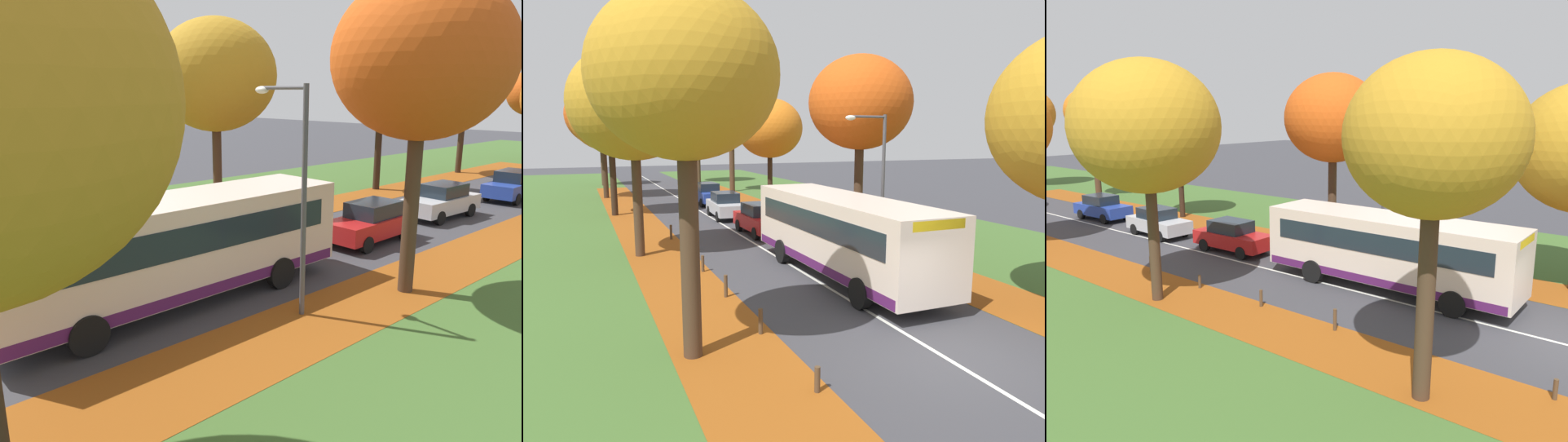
{
  "view_description": "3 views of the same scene",
  "coord_description": "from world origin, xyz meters",
  "views": [
    {
      "loc": [
        12.7,
        -0.21,
        5.79
      ],
      "look_at": [
        0.98,
        10.23,
        1.81
      ],
      "focal_mm": 35.0,
      "sensor_mm": 36.0,
      "label": 1
    },
    {
      "loc": [
        -7.79,
        -8.91,
        5.17
      ],
      "look_at": [
        0.67,
        11.73,
        1.4
      ],
      "focal_mm": 35.0,
      "sensor_mm": 36.0,
      "label": 2
    },
    {
      "loc": [
        -16.32,
        -2.47,
        7.04
      ],
      "look_at": [
        1.91,
        11.83,
        2.02
      ],
      "focal_mm": 35.0,
      "sensor_mm": 36.0,
      "label": 3
    }
  ],
  "objects": [
    {
      "name": "grass_verge_left",
      "position": [
        -9.2,
        20.0,
        0.0
      ],
      "size": [
        12.0,
        90.0,
        0.01
      ],
      "primitive_type": "cube",
      "color": "#3D6028",
      "rests_on": "ground"
    },
    {
      "name": "leaf_litter_left",
      "position": [
        -4.6,
        14.0,
        0.01
      ],
      "size": [
        2.8,
        60.0,
        0.0
      ],
      "primitive_type": "cube",
      "color": "#8C4714",
      "rests_on": "grass_verge_left"
    },
    {
      "name": "leaf_litter_right",
      "position": [
        4.6,
        14.0,
        0.01
      ],
      "size": [
        2.8,
        60.0,
        0.0
      ],
      "primitive_type": "cube",
      "color": "#8C4714",
      "rests_on": "grass_verge_right"
    },
    {
      "name": "road_centre_line",
      "position": [
        0.0,
        20.0,
        0.0
      ],
      "size": [
        0.12,
        80.0,
        0.01
      ],
      "primitive_type": "cube",
      "color": "silver",
      "rests_on": "ground"
    },
    {
      "name": "tree_left_near",
      "position": [
        -5.42,
        13.34,
        6.47
      ],
      "size": [
        5.28,
        5.28,
        8.87
      ],
      "color": "#422D1E",
      "rests_on": "ground"
    },
    {
      "name": "tree_left_mid",
      "position": [
        -5.58,
        25.59,
        6.33
      ],
      "size": [
        4.97,
        4.97,
        8.59
      ],
      "color": "black",
      "rests_on": "ground"
    },
    {
      "name": "tree_left_far",
      "position": [
        -5.54,
        35.69,
        6.79
      ],
      "size": [
        5.76,
        5.76,
        9.4
      ],
      "color": "#382619",
      "rests_on": "ground"
    },
    {
      "name": "tree_right_near",
      "position": [
        4.92,
        12.54,
        6.66
      ],
      "size": [
        4.93,
        4.93,
        8.91
      ],
      "color": "#422D1E",
      "rests_on": "ground"
    },
    {
      "name": "bollard_third",
      "position": [
        -3.55,
        6.4,
        0.37
      ],
      "size": [
        0.12,
        0.12,
        0.74
      ],
      "primitive_type": "cylinder",
      "color": "#4C3823",
      "rests_on": "ground"
    },
    {
      "name": "bollard_fourth",
      "position": [
        -3.51,
        9.73,
        0.32
      ],
      "size": [
        0.12,
        0.12,
        0.65
      ],
      "primitive_type": "cylinder",
      "color": "#4C3823",
      "rests_on": "ground"
    },
    {
      "name": "bollard_fifth",
      "position": [
        -3.59,
        13.06,
        0.28
      ],
      "size": [
        0.12,
        0.12,
        0.55
      ],
      "primitive_type": "cylinder",
      "color": "#4C3823",
      "rests_on": "ground"
    },
    {
      "name": "bollard_sixth",
      "position": [
        -3.56,
        16.39,
        0.37
      ],
      "size": [
        0.12,
        0.12,
        0.74
      ],
      "primitive_type": "cylinder",
      "color": "#4C3823",
      "rests_on": "ground"
    },
    {
      "name": "streetlamp_right",
      "position": [
        3.67,
        9.02,
        3.74
      ],
      "size": [
        1.89,
        0.28,
        6.0
      ],
      "color": "#47474C",
      "rests_on": "ground"
    },
    {
      "name": "bus",
      "position": [
        1.06,
        7.03,
        1.7
      ],
      "size": [
        2.75,
        10.43,
        2.98
      ],
      "color": "beige",
      "rests_on": "ground"
    },
    {
      "name": "car_red_lead",
      "position": [
        1.08,
        16.0,
        0.81
      ],
      "size": [
        1.85,
        4.24,
        1.62
      ],
      "color": "#B21919",
      "rests_on": "ground"
    },
    {
      "name": "car_silver_following",
      "position": [
        0.83,
        21.87,
        0.81
      ],
      "size": [
        1.93,
        4.27,
        1.62
      ],
      "color": "#B7BABF",
      "rests_on": "ground"
    },
    {
      "name": "car_blue_third_in_line",
      "position": [
        1.29,
        28.58,
        0.81
      ],
      "size": [
        1.91,
        4.26,
        1.62
      ],
      "color": "#233D9E",
      "rests_on": "ground"
    }
  ]
}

